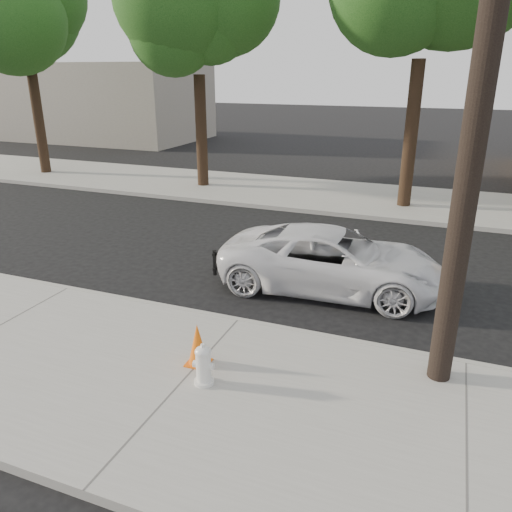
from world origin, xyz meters
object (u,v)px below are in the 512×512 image
utility_pole (486,58)px  traffic_cone (198,345)px  fire_hydrant (204,366)px  police_cruiser (333,260)px

utility_pole → traffic_cone: 5.63m
utility_pole → fire_hydrant: size_ratio=14.41×
traffic_cone → police_cruiser: bearing=72.8°
fire_hydrant → police_cruiser: bearing=73.4°
traffic_cone → fire_hydrant: bearing=-53.7°
utility_pole → fire_hydrant: utility_pole is taller
police_cruiser → fire_hydrant: size_ratio=7.77×
police_cruiser → traffic_cone: police_cruiser is taller
utility_pole → fire_hydrant: bearing=-155.7°
police_cruiser → fire_hydrant: (-0.90, -4.42, -0.22)m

